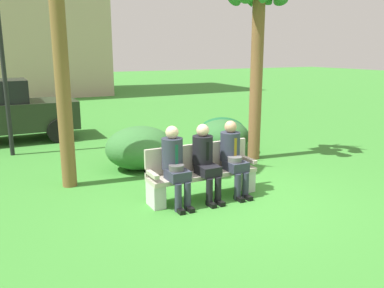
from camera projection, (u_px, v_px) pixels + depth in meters
ground_plane at (231, 198)px, 6.76m from camera, size 80.00×80.00×0.00m
park_bench at (201, 173)px, 6.77m from camera, size 1.92×0.44×0.90m
seated_man_left at (175, 162)px, 6.34m from camera, size 0.34×0.72×1.28m
seated_man_middle at (205, 158)px, 6.59m from camera, size 0.34×0.72×1.26m
seated_man_right at (233, 154)px, 6.83m from camera, size 0.34×0.72×1.28m
palm_tree_short at (259, 10)px, 8.50m from camera, size 1.41×1.39×4.41m
shrub_near_bench at (222, 133)px, 10.19m from camera, size 1.25×1.15×0.78m
shrub_mid_lawn at (223, 137)px, 9.63m from camera, size 1.31×1.20×0.82m
shrub_far_lawn at (140, 148)px, 8.39m from camera, size 1.44×1.32×0.90m
street_lamp at (2, 58)px, 9.04m from camera, size 0.24×0.24×3.72m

